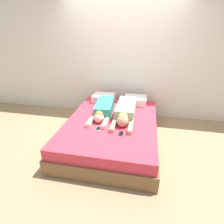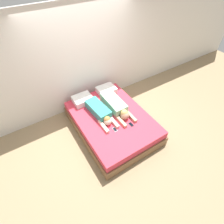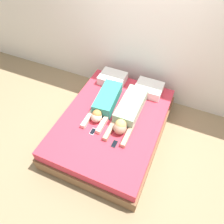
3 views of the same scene
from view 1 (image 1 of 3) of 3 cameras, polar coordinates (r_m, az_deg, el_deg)
The scene contains 9 objects.
ground_plane at distance 3.36m, azimuth -0.00°, elevation -9.01°, with size 12.00×12.00×0.00m, color #9E8460.
wall_back at distance 4.02m, azimuth 3.57°, elevation 16.87°, with size 12.00×0.06×2.60m.
bed at distance 3.24m, azimuth -0.00°, elevation -5.91°, with size 1.61×2.16×0.43m.
pillow_head_left at distance 3.91m, azimuth -2.67°, elevation 4.61°, with size 0.47×0.38×0.15m.
pillow_head_right at distance 3.81m, azimuth 7.63°, elevation 3.84°, with size 0.47×0.38×0.15m.
person_left at distance 3.30m, azimuth -2.83°, elevation 0.91°, with size 0.37×1.02×0.21m.
person_right at distance 3.20m, azimuth 4.39°, elevation 0.20°, with size 0.35×1.11×0.23m.
cell_phone_left at distance 2.85m, azimuth -4.59°, elevation -5.46°, with size 0.07×0.13×0.01m.
cell_phone_right at distance 2.72m, azimuth 2.99°, elevation -7.06°, with size 0.07×0.13×0.01m.
Camera 1 is at (0.54, -2.71, 1.91)m, focal length 28.00 mm.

